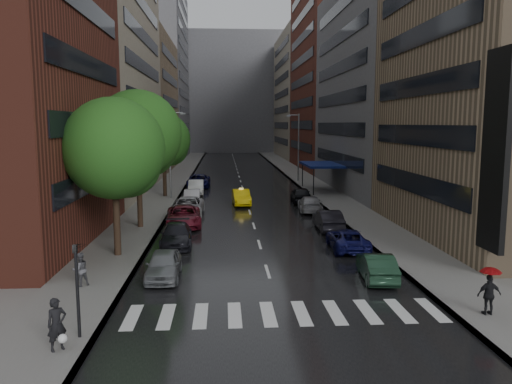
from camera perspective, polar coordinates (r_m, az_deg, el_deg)
The scene contains 21 objects.
ground at distance 23.27m, azimuth 2.21°, elevation -11.93°, with size 220.00×220.00×0.00m, color gray.
road at distance 72.24m, azimuth -1.89°, elevation 1.60°, with size 14.00×140.00×0.01m, color black.
sidewalk_left at distance 72.51m, azimuth -9.02°, elevation 1.59°, with size 4.00×140.00×0.15m, color gray.
sidewalk_right at distance 73.08m, azimuth 5.18°, elevation 1.70°, with size 4.00×140.00×0.15m, color gray.
crosswalk at distance 21.43m, azimuth 3.33°, elevation -13.68°, with size 13.15×2.80×0.01m.
buildings_left at distance 81.96m, azimuth -12.99°, elevation 13.35°, with size 8.00×108.00×38.00m.
buildings_right at distance 80.68m, azimuth 8.88°, elevation 12.86°, with size 8.05×109.10×36.00m.
building_far at distance 140.03m, azimuth -2.85°, elevation 11.18°, with size 40.00×14.00×32.00m, color slate.
tree_near at distance 29.94m, azimuth -15.93°, elevation 4.79°, with size 5.89×5.89×9.39m.
tree_mid at distance 37.91m, azimuth -13.39°, elevation 6.45°, with size 6.49×6.49×10.34m.
tree_far at distance 53.90m, azimuth -10.50°, elevation 5.90°, with size 5.64×5.64×8.99m.
taxi at distance 48.37m, azimuth -1.70°, elevation -0.61°, with size 1.60×4.59×1.51m, color yellow.
parked_cars_left at distance 45.48m, azimuth -7.60°, elevation -1.20°, with size 3.01×41.63×1.60m.
parked_cars_right at distance 39.03m, azimuth 7.72°, elevation -2.77°, with size 2.41×29.37×1.58m.
ped_bag_walker at distance 18.87m, azimuth -21.78°, elevation -13.95°, with size 0.80×0.76×1.84m.
ped_black_umbrella at distance 25.35m, azimuth -19.50°, elevation -7.43°, with size 1.01×0.98×2.09m.
ped_red_umbrella at distance 22.59m, azimuth 25.15°, elevation -9.76°, with size 0.98×0.82×2.01m.
traffic_light at distance 19.29m, azimuth -19.78°, elevation -9.64°, with size 0.18×0.15×3.45m.
street_lamp_left at distance 52.14m, azimuth -9.73°, elevation 4.47°, with size 1.74×0.22×9.00m.
street_lamp_right at distance 67.59m, azimuth 4.81°, elevation 5.30°, with size 1.74×0.22×9.00m.
awning at distance 58.08m, azimuth 7.49°, elevation 3.11°, with size 4.00×8.00×3.12m.
Camera 1 is at (-2.31, -21.78, 7.88)m, focal length 35.00 mm.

